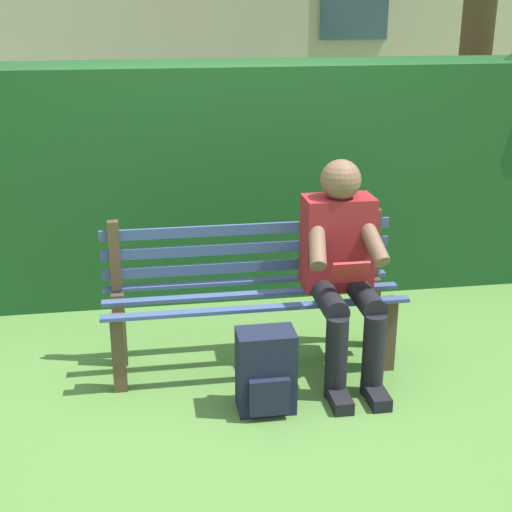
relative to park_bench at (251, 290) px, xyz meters
name	(u,v)px	position (x,y,z in m)	size (l,w,h in m)	color
ground	(253,366)	(0.00, 0.07, -0.44)	(60.00, 60.00, 0.00)	#517F38
park_bench	(251,290)	(0.00, 0.00, 0.00)	(1.65, 0.45, 0.85)	#4C3828
person_seated	(342,265)	(-0.47, 0.17, 0.19)	(0.44, 0.73, 1.18)	maroon
hedge_backdrop	(295,171)	(-0.51, -1.22, 0.39)	(5.71, 0.79, 1.67)	#19471E
backpack	(266,372)	(0.01, 0.53, -0.23)	(0.29, 0.26, 0.43)	#191E33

